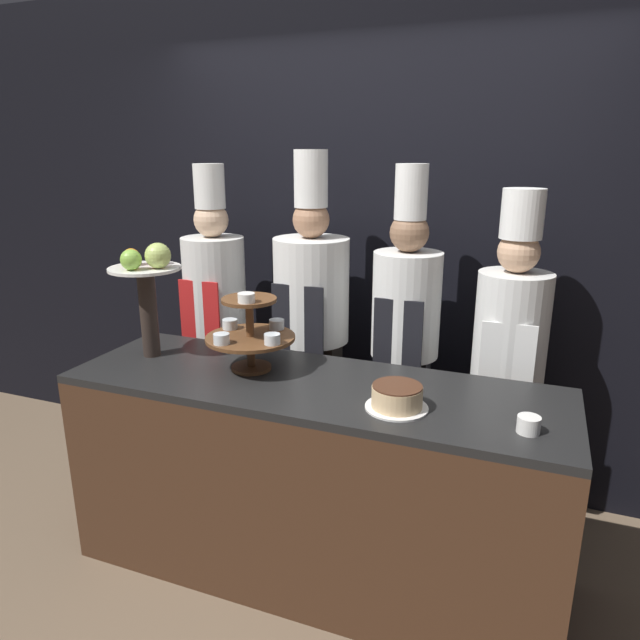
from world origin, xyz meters
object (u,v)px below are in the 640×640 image
chef_left (216,312)px  chef_center_left (311,321)px  fruit_pedestal (147,280)px  chef_right (509,353)px  chef_center_right (405,335)px  cake_round (397,397)px  tiered_stand (250,331)px  cup_white (529,425)px

chef_left → chef_center_left: 0.59m
fruit_pedestal → chef_right: chef_right is taller
chef_center_left → chef_center_right: (0.51, 0.00, -0.02)m
fruit_pedestal → chef_left: chef_left is taller
cake_round → chef_right: chef_right is taller
tiered_stand → chef_center_left: (0.06, 0.58, -0.11)m
fruit_pedestal → chef_left: size_ratio=0.30×
cake_round → chef_center_right: size_ratio=0.13×
tiered_stand → chef_right: (1.08, 0.58, -0.16)m
fruit_pedestal → cake_round: fruit_pedestal is taller
tiered_stand → cup_white: tiered_stand is taller
fruit_pedestal → chef_center_left: (0.58, 0.59, -0.30)m
fruit_pedestal → cake_round: 1.29m
tiered_stand → chef_right: size_ratio=0.23×
tiered_stand → chef_left: chef_left is taller
cup_white → chef_right: 0.78m
chef_left → cake_round: bearing=-30.8°
chef_center_right → chef_left: bearing=-180.0°
cake_round → chef_center_left: chef_center_left is taller
cup_white → chef_center_right: (-0.62, 0.77, 0.03)m
fruit_pedestal → chef_center_left: bearing=45.2°
tiered_stand → cup_white: bearing=-9.1°
chef_center_left → tiered_stand: bearing=-96.0°
chef_left → chef_right: 1.61m
fruit_pedestal → chef_center_right: 1.28m
chef_right → cup_white: bearing=-81.6°
cake_round → chef_center_right: chef_center_right is taller
chef_left → chef_right: size_ratio=1.05×
cake_round → chef_left: 1.45m
chef_center_right → chef_right: 0.51m
tiered_stand → chef_right: 1.23m
cake_round → chef_center_left: (-0.65, 0.74, 0.03)m
cake_round → chef_left: (-1.25, 0.74, 0.02)m
fruit_pedestal → cup_white: (1.72, -0.18, -0.34)m
chef_left → chef_center_left: size_ratio=0.96×
cup_white → chef_center_right: bearing=128.9°
cup_white → chef_right: chef_right is taller
fruit_pedestal → cup_white: bearing=-5.9°
chef_center_left → chef_center_right: 0.51m
cup_white → fruit_pedestal: bearing=174.1°
cup_white → chef_center_right: chef_center_right is taller
fruit_pedestal → cup_white: size_ratio=6.83×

